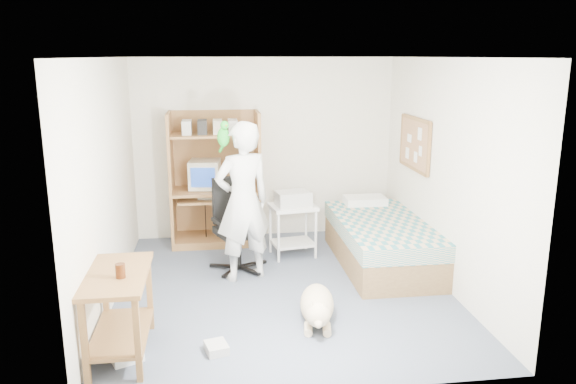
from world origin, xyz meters
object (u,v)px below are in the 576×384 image
(bed, at_px, (381,241))
(office_chair, at_px, (236,238))
(person, at_px, (243,202))
(dog, at_px, (317,305))
(side_desk, at_px, (119,301))
(printer_cart, at_px, (293,222))
(computer_hutch, at_px, (216,184))

(bed, height_order, office_chair, office_chair)
(person, distance_m, dog, 1.55)
(bed, bearing_deg, side_desk, -147.50)
(printer_cart, bearing_deg, side_desk, -138.25)
(bed, distance_m, office_chair, 1.78)
(computer_hutch, relative_size, dog, 1.76)
(bed, xyz_separation_m, dog, (-1.07, -1.44, -0.12))
(side_desk, distance_m, printer_cart, 2.89)
(office_chair, bearing_deg, computer_hutch, 81.08)
(bed, xyz_separation_m, person, (-1.70, -0.23, 0.62))
(office_chair, relative_size, printer_cart, 1.64)
(computer_hutch, distance_m, bed, 2.35)
(side_desk, bearing_deg, bed, 32.50)
(dog, bearing_deg, printer_cart, 98.20)
(printer_cart, bearing_deg, dog, -100.41)
(bed, relative_size, dog, 1.98)
(side_desk, height_order, dog, side_desk)
(side_desk, bearing_deg, printer_cart, 51.20)
(person, xyz_separation_m, dog, (0.63, -1.21, -0.75))
(office_chair, bearing_deg, dog, -86.09)
(computer_hutch, height_order, person, person)
(office_chair, distance_m, dog, 1.68)
(person, bearing_deg, bed, 166.66)
(person, bearing_deg, office_chair, -97.94)
(bed, relative_size, person, 1.11)
(office_chair, height_order, dog, office_chair)
(computer_hutch, bearing_deg, side_desk, -106.14)
(computer_hutch, distance_m, office_chair, 1.15)
(computer_hutch, relative_size, printer_cart, 2.69)
(person, height_order, printer_cart, person)
(side_desk, relative_size, office_chair, 0.91)
(dog, bearing_deg, office_chair, 124.18)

